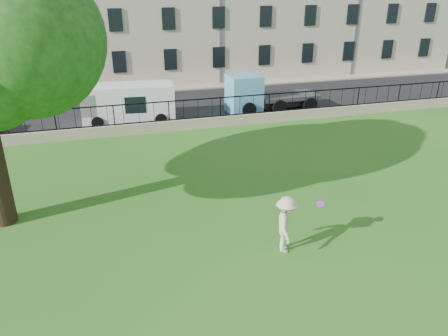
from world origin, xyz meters
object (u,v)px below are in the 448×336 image
object	(u,v)px
man	(286,224)
blue_truck	(271,92)
white_van	(129,103)
frisbee	(320,204)

from	to	relation	value
man	blue_truck	xyz separation A→B (m)	(5.55, 15.21, 0.26)
white_van	blue_truck	world-z (taller)	blue_truck
man	white_van	bearing A→B (deg)	32.01
white_van	blue_truck	xyz separation A→B (m)	(9.07, 0.00, 0.08)
blue_truck	frisbee	bearing A→B (deg)	-107.08
frisbee	blue_truck	xyz separation A→B (m)	(4.33, 15.06, -0.19)
frisbee	white_van	size ratio (longest dim) A/B	0.05
man	white_van	xyz separation A→B (m)	(-3.52, 15.21, 0.18)
frisbee	blue_truck	world-z (taller)	blue_truck
white_van	frisbee	bearing A→B (deg)	-66.62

